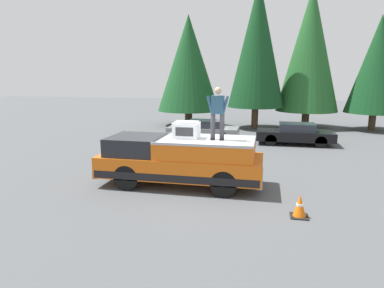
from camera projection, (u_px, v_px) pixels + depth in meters
ground_plane at (201, 186)px, 11.64m from camera, size 90.00×90.00×0.00m
pickup_truck at (180, 160)px, 11.64m from camera, size 2.01×5.54×1.65m
compressor_unit at (186, 130)px, 11.38m from camera, size 0.65×0.84×0.56m
person_on_truck_bed at (218, 112)px, 10.98m from camera, size 0.29×0.72×1.69m
parked_car_black at (295, 134)px, 18.72m from camera, size 1.64×4.10×1.16m
parked_car_grey at (204, 130)px, 20.08m from camera, size 1.64×4.10×1.16m
traffic_cone at (300, 207)px, 9.07m from camera, size 0.47×0.47×0.62m
conifer_far_left at (378, 65)px, 22.91m from camera, size 3.85×3.85×7.67m
conifer_left at (310, 49)px, 24.05m from camera, size 4.33×4.33×9.91m
conifer_center_left at (257, 44)px, 23.60m from camera, size 3.92×3.92×10.14m
conifer_center_right at (189, 64)px, 25.25m from camera, size 4.61×4.61×8.07m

